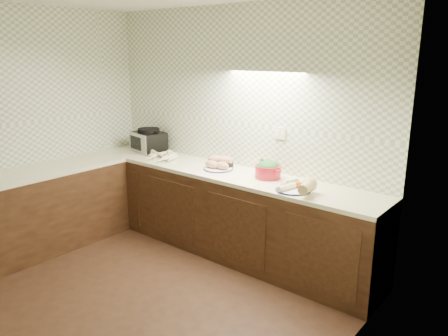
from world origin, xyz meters
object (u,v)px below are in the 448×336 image
Objects in this scene: parsnip_pile at (166,156)px; toaster_oven at (149,141)px; onion_bowl at (227,164)px; dutch_oven at (268,169)px; sweet_potato_plate at (219,164)px; veg_plate at (301,186)px.

toaster_oven is at bearing 163.31° from parsnip_pile.
onion_bowl is 0.42× the size of dutch_oven.
parsnip_pile is 0.76m from sweet_potato_plate.
sweet_potato_plate is 0.83× the size of veg_plate.
toaster_oven is 2.31m from veg_plate.
toaster_oven reaches higher than veg_plate.
onion_bowl is at bearing 11.04° from parsnip_pile.
sweet_potato_plate reaches higher than onion_bowl.
veg_plate is at bearing -2.52° from parsnip_pile.
dutch_oven reaches higher than parsnip_pile.
parsnip_pile is 1.24× the size of dutch_oven.
veg_plate is (1.07, -0.12, -0.00)m from sweet_potato_plate.
toaster_oven is 1.22× the size of veg_plate.
toaster_oven is 1.16× the size of parsnip_pile.
sweet_potato_plate is at bearing 173.39° from veg_plate.
onion_bowl is at bearing 11.85° from toaster_oven.
toaster_oven is 3.45× the size of onion_bowl.
onion_bowl is (0.03, 0.11, -0.02)m from sweet_potato_plate.
parsnip_pile is at bearing 177.48° from veg_plate.
sweet_potato_plate is 0.60m from dutch_oven.
toaster_oven is at bearing 174.51° from veg_plate.
onion_bowl reaches higher than parsnip_pile.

